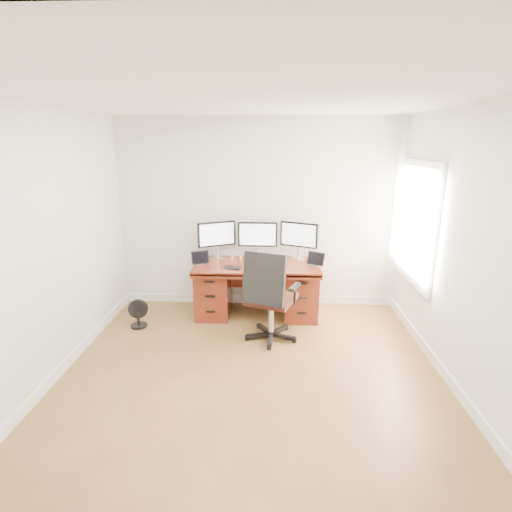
{
  "coord_description": "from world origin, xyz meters",
  "views": [
    {
      "loc": [
        0.19,
        -3.4,
        2.35
      ],
      "look_at": [
        0.0,
        1.5,
        0.95
      ],
      "focal_mm": 28.0,
      "sensor_mm": 36.0,
      "label": 1
    }
  ],
  "objects_px": {
    "office_chair": "(270,311)",
    "desk": "(257,287)",
    "floor_fan": "(138,314)",
    "monitor_center": "(258,236)",
    "keyboard": "(259,268)"
  },
  "relations": [
    {
      "from": "floor_fan",
      "to": "monitor_center",
      "type": "relative_size",
      "value": 0.68
    },
    {
      "from": "floor_fan",
      "to": "desk",
      "type": "bearing_deg",
      "value": 6.65
    },
    {
      "from": "monitor_center",
      "to": "keyboard",
      "type": "bearing_deg",
      "value": -84.35
    },
    {
      "from": "floor_fan",
      "to": "monitor_center",
      "type": "height_order",
      "value": "monitor_center"
    },
    {
      "from": "monitor_center",
      "to": "keyboard",
      "type": "xyz_separation_m",
      "value": [
        0.04,
        -0.49,
        -0.33
      ]
    },
    {
      "from": "desk",
      "to": "floor_fan",
      "type": "height_order",
      "value": "desk"
    },
    {
      "from": "monitor_center",
      "to": "keyboard",
      "type": "distance_m",
      "value": 0.59
    },
    {
      "from": "office_chair",
      "to": "monitor_center",
      "type": "distance_m",
      "value": 1.25
    },
    {
      "from": "office_chair",
      "to": "desk",
      "type": "bearing_deg",
      "value": 125.07
    },
    {
      "from": "desk",
      "to": "keyboard",
      "type": "distance_m",
      "value": 0.44
    },
    {
      "from": "keyboard",
      "to": "office_chair",
      "type": "bearing_deg",
      "value": -61.34
    },
    {
      "from": "monitor_center",
      "to": "office_chair",
      "type": "bearing_deg",
      "value": -78.73
    },
    {
      "from": "floor_fan",
      "to": "monitor_center",
      "type": "bearing_deg",
      "value": 14.33
    },
    {
      "from": "office_chair",
      "to": "monitor_center",
      "type": "xyz_separation_m",
      "value": [
        -0.18,
        1.01,
        0.71
      ]
    },
    {
      "from": "keyboard",
      "to": "monitor_center",
      "type": "bearing_deg",
      "value": 107.99
    }
  ]
}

